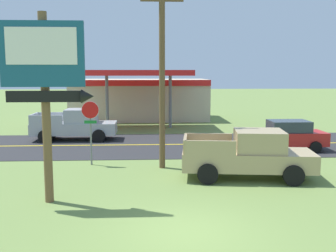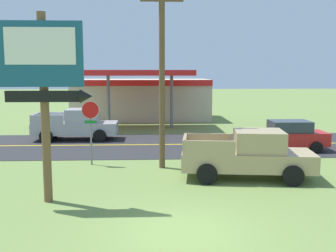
# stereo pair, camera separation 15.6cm
# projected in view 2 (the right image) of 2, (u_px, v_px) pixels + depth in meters

# --- Properties ---
(ground_plane) EXTENTS (180.00, 180.00, 0.00)m
(ground_plane) POSITION_uv_depth(u_px,v_px,m) (182.00, 232.00, 10.78)
(ground_plane) COLOR olive
(road_asphalt) EXTENTS (140.00, 8.00, 0.02)m
(road_asphalt) POSITION_uv_depth(u_px,v_px,m) (164.00, 145.00, 23.65)
(road_asphalt) COLOR #2B2B2D
(road_asphalt) RESTS_ON ground
(road_centre_line) EXTENTS (126.00, 0.20, 0.01)m
(road_centre_line) POSITION_uv_depth(u_px,v_px,m) (164.00, 144.00, 23.65)
(road_centre_line) COLOR gold
(road_centre_line) RESTS_ON road_asphalt
(motel_sign) EXTENTS (2.87, 0.54, 6.15)m
(motel_sign) POSITION_uv_depth(u_px,v_px,m) (45.00, 76.00, 12.68)
(motel_sign) COLOR brown
(motel_sign) RESTS_ON ground
(stop_sign) EXTENTS (0.80, 0.08, 2.95)m
(stop_sign) POSITION_uv_depth(u_px,v_px,m) (91.00, 121.00, 18.37)
(stop_sign) COLOR slate
(stop_sign) RESTS_ON ground
(utility_pole) EXTENTS (2.05, 0.26, 8.60)m
(utility_pole) POSITION_uv_depth(u_px,v_px,m) (162.00, 64.00, 17.43)
(utility_pole) COLOR brown
(utility_pole) RESTS_ON ground
(gas_station) EXTENTS (12.00, 11.50, 4.40)m
(gas_station) POSITION_uv_depth(u_px,v_px,m) (142.00, 98.00, 36.17)
(gas_station) COLOR beige
(gas_station) RESTS_ON ground
(pickup_tan_parked_on_lawn) EXTENTS (5.40, 2.73, 1.96)m
(pickup_tan_parked_on_lawn) POSITION_uv_depth(u_px,v_px,m) (249.00, 155.00, 16.10)
(pickup_tan_parked_on_lawn) COLOR tan
(pickup_tan_parked_on_lawn) RESTS_ON ground
(pickup_silver_on_road) EXTENTS (5.20, 2.24, 1.96)m
(pickup_silver_on_road) POSITION_uv_depth(u_px,v_px,m) (77.00, 125.00, 25.25)
(pickup_silver_on_road) COLOR #A8AAAF
(pickup_silver_on_road) RESTS_ON ground
(car_red_mid_lane) EXTENTS (4.20, 2.00, 1.64)m
(car_red_mid_lane) POSITION_uv_depth(u_px,v_px,m) (287.00, 135.00, 21.86)
(car_red_mid_lane) COLOR red
(car_red_mid_lane) RESTS_ON ground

